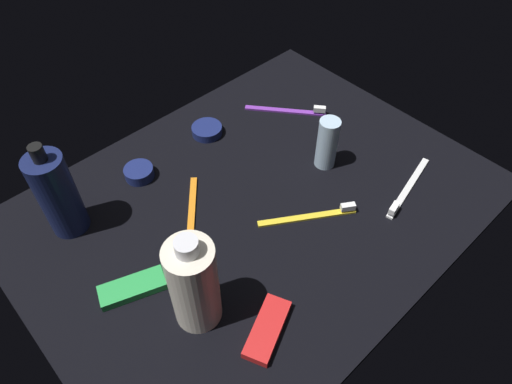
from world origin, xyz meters
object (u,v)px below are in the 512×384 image
(bodywash_bottle, at_px, (194,284))
(cream_tin_right, at_px, (207,130))
(cream_tin_left, at_px, (139,173))
(toothbrush_orange, at_px, (191,218))
(snack_bar_red, at_px, (267,329))
(snack_bar_green, at_px, (131,286))
(deodorant_stick, at_px, (327,143))
(toothbrush_purple, at_px, (290,110))
(toothbrush_yellow, at_px, (313,215))
(lotion_bottle, at_px, (57,194))
(toothbrush_white, at_px, (407,190))

(bodywash_bottle, bearing_deg, cream_tin_right, -130.73)
(cream_tin_right, bearing_deg, cream_tin_left, 2.83)
(toothbrush_orange, bearing_deg, snack_bar_red, 79.31)
(snack_bar_green, distance_m, snack_bar_red, 0.23)
(deodorant_stick, relative_size, snack_bar_green, 1.04)
(toothbrush_orange, bearing_deg, toothbrush_purple, -165.16)
(cream_tin_left, bearing_deg, snack_bar_red, 84.33)
(bodywash_bottle, relative_size, cream_tin_left, 3.30)
(toothbrush_purple, bearing_deg, snack_bar_red, 40.44)
(bodywash_bottle, distance_m, snack_bar_red, 0.13)
(bodywash_bottle, relative_size, toothbrush_purple, 1.27)
(deodorant_stick, height_order, toothbrush_purple, deodorant_stick)
(toothbrush_yellow, xyz_separation_m, cream_tin_left, (0.17, -0.30, 0.00))
(lotion_bottle, distance_m, bodywash_bottle, 0.29)
(toothbrush_orange, height_order, toothbrush_purple, same)
(toothbrush_yellow, relative_size, snack_bar_red, 1.52)
(toothbrush_orange, distance_m, toothbrush_purple, 0.36)
(toothbrush_purple, height_order, toothbrush_yellow, same)
(toothbrush_yellow, bearing_deg, toothbrush_white, 155.72)
(toothbrush_yellow, distance_m, cream_tin_left, 0.34)
(bodywash_bottle, bearing_deg, toothbrush_white, 170.76)
(deodorant_stick, distance_m, toothbrush_purple, 0.18)
(toothbrush_orange, relative_size, toothbrush_purple, 0.98)
(bodywash_bottle, height_order, cream_tin_right, bodywash_bottle)
(toothbrush_purple, height_order, cream_tin_right, toothbrush_purple)
(lotion_bottle, xyz_separation_m, deodorant_stick, (-0.44, 0.20, -0.03))
(cream_tin_left, bearing_deg, lotion_bottle, 6.51)
(lotion_bottle, bearing_deg, snack_bar_red, 106.87)
(bodywash_bottle, bearing_deg, deodorant_stick, -167.62)
(snack_bar_red, bearing_deg, deodorant_stick, -176.17)
(cream_tin_left, bearing_deg, toothbrush_yellow, 119.95)
(snack_bar_green, height_order, cream_tin_left, cream_tin_left)
(toothbrush_white, height_order, snack_bar_green, toothbrush_white)
(lotion_bottle, relative_size, deodorant_stick, 1.76)
(deodorant_stick, xyz_separation_m, toothbrush_purple, (-0.07, -0.16, -0.05))
(lotion_bottle, bearing_deg, toothbrush_purple, 175.05)
(toothbrush_white, distance_m, cream_tin_left, 0.51)
(toothbrush_yellow, relative_size, snack_bar_green, 1.52)
(toothbrush_white, xyz_separation_m, snack_bar_red, (0.39, 0.02, 0.00))
(lotion_bottle, distance_m, deodorant_stick, 0.49)
(snack_bar_green, xyz_separation_m, snack_bar_red, (-0.11, 0.20, 0.00))
(toothbrush_yellow, relative_size, cream_tin_left, 2.81)
(cream_tin_left, bearing_deg, snack_bar_green, 53.49)
(bodywash_bottle, distance_m, toothbrush_white, 0.45)
(toothbrush_purple, bearing_deg, toothbrush_white, 88.23)
(toothbrush_orange, height_order, snack_bar_green, toothbrush_orange)
(toothbrush_orange, bearing_deg, snack_bar_green, 16.32)
(bodywash_bottle, xyz_separation_m, cream_tin_left, (-0.09, -0.30, -0.07))
(deodorant_stick, distance_m, toothbrush_orange, 0.29)
(lotion_bottle, relative_size, cream_tin_right, 2.97)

